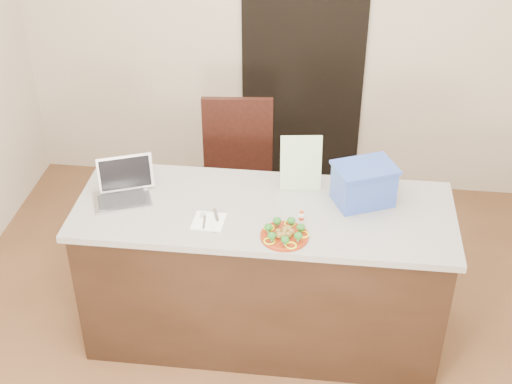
# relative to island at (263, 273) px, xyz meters

# --- Properties ---
(ground) EXTENTS (4.00, 4.00, 0.00)m
(ground) POSITION_rel_island_xyz_m (0.00, -0.25, -0.46)
(ground) COLOR brown
(ground) RESTS_ON ground
(room_shell) EXTENTS (4.00, 4.00, 4.00)m
(room_shell) POSITION_rel_island_xyz_m (0.00, -0.25, 1.16)
(room_shell) COLOR white
(room_shell) RESTS_ON ground
(doorway) EXTENTS (0.90, 0.02, 2.00)m
(doorway) POSITION_rel_island_xyz_m (0.10, 1.73, 0.54)
(doorway) COLOR black
(doorway) RESTS_ON ground
(island) EXTENTS (2.06, 0.76, 0.92)m
(island) POSITION_rel_island_xyz_m (0.00, 0.00, 0.00)
(island) COLOR black
(island) RESTS_ON ground
(plate) EXTENTS (0.25, 0.25, 0.02)m
(plate) POSITION_rel_island_xyz_m (0.13, -0.24, 0.47)
(plate) COLOR maroon
(plate) RESTS_ON island
(meatballs) EXTENTS (0.10, 0.10, 0.04)m
(meatballs) POSITION_rel_island_xyz_m (0.14, -0.25, 0.49)
(meatballs) COLOR olive
(meatballs) RESTS_ON plate
(broccoli) EXTENTS (0.21, 0.21, 0.04)m
(broccoli) POSITION_rel_island_xyz_m (0.13, -0.24, 0.51)
(broccoli) COLOR #175015
(broccoli) RESTS_ON plate
(pepper_rings) EXTENTS (0.24, 0.24, 0.01)m
(pepper_rings) POSITION_rel_island_xyz_m (0.13, -0.24, 0.48)
(pepper_rings) COLOR yellow
(pepper_rings) RESTS_ON plate
(napkin) EXTENTS (0.17, 0.17, 0.01)m
(napkin) POSITION_rel_island_xyz_m (-0.28, -0.16, 0.46)
(napkin) COLOR white
(napkin) RESTS_ON island
(fork) EXTENTS (0.03, 0.15, 0.00)m
(fork) POSITION_rel_island_xyz_m (-0.30, -0.15, 0.47)
(fork) COLOR #ACABB0
(fork) RESTS_ON napkin
(knife) EXTENTS (0.05, 0.21, 0.01)m
(knife) POSITION_rel_island_xyz_m (-0.25, -0.18, 0.47)
(knife) COLOR white
(knife) RESTS_ON napkin
(yogurt_bottle) EXTENTS (0.03, 0.03, 0.06)m
(yogurt_bottle) POSITION_rel_island_xyz_m (0.21, -0.09, 0.48)
(yogurt_bottle) COLOR silver
(yogurt_bottle) RESTS_ON island
(laptop) EXTENTS (0.36, 0.34, 0.22)m
(laptop) POSITION_rel_island_xyz_m (-0.78, 0.03, 0.52)
(laptop) COLOR #A6A5A9
(laptop) RESTS_ON island
(leaflet) EXTENTS (0.23, 0.08, 0.32)m
(leaflet) POSITION_rel_island_xyz_m (0.18, 0.23, 0.62)
(leaflet) COLOR white
(leaflet) RESTS_ON island
(blue_box) EXTENTS (0.39, 0.34, 0.23)m
(blue_box) POSITION_rel_island_xyz_m (0.53, 0.13, 0.57)
(blue_box) COLOR #2E4BA7
(blue_box) RESTS_ON island
(chair) EXTENTS (0.51, 0.51, 1.07)m
(chair) POSITION_rel_island_xyz_m (-0.29, 0.90, 0.14)
(chair) COLOR #35150F
(chair) RESTS_ON ground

